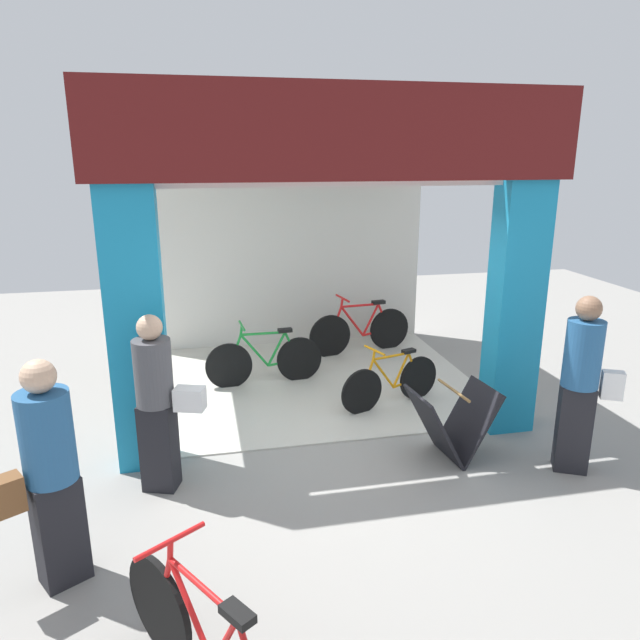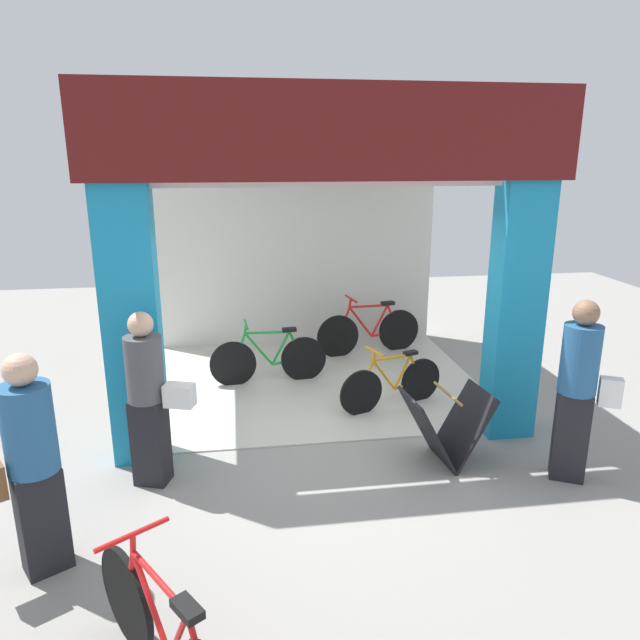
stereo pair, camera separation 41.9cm
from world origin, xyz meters
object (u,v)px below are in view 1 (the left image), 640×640
at_px(bicycle_inside_1, 361,330).
at_px(bicycle_inside_2, 391,382).
at_px(sandwich_board_sign, 451,423).
at_px(pedestrian_1, 158,401).
at_px(pedestrian_2, 49,472).
at_px(pedestrian_0, 581,382).
at_px(bicycle_inside_0, 265,360).

height_order(bicycle_inside_1, bicycle_inside_2, bicycle_inside_1).
relative_size(sandwich_board_sign, pedestrian_1, 0.53).
relative_size(pedestrian_1, pedestrian_2, 0.98).
bearing_deg(pedestrian_2, bicycle_inside_1, 51.82).
height_order(pedestrian_0, pedestrian_1, pedestrian_0).
relative_size(sandwich_board_sign, pedestrian_0, 0.50).
height_order(bicycle_inside_0, bicycle_inside_2, bicycle_inside_0).
relative_size(bicycle_inside_1, bicycle_inside_2, 1.22).
relative_size(bicycle_inside_0, bicycle_inside_2, 1.15).
distance_m(bicycle_inside_0, sandwich_board_sign, 2.91).
height_order(bicycle_inside_0, sandwich_board_sign, bicycle_inside_0).
height_order(pedestrian_1, pedestrian_2, pedestrian_2).
relative_size(sandwich_board_sign, pedestrian_2, 0.52).
distance_m(bicycle_inside_1, pedestrian_0, 4.07).
relative_size(bicycle_inside_2, pedestrian_0, 0.78).
relative_size(bicycle_inside_1, pedestrian_0, 0.95).
distance_m(bicycle_inside_1, pedestrian_2, 5.78).
bearing_deg(bicycle_inside_1, bicycle_inside_2, -95.08).
xyz_separation_m(sandwich_board_sign, pedestrian_2, (-3.57, -1.12, 0.52)).
bearing_deg(sandwich_board_sign, bicycle_inside_1, 90.08).
bearing_deg(sandwich_board_sign, bicycle_inside_2, 97.84).
relative_size(bicycle_inside_2, sandwich_board_sign, 1.55).
height_order(bicycle_inside_0, pedestrian_1, pedestrian_1).
relative_size(bicycle_inside_0, pedestrian_2, 0.92).
bearing_deg(pedestrian_1, bicycle_inside_2, 26.17).
bearing_deg(bicycle_inside_1, pedestrian_1, -130.47).
bearing_deg(pedestrian_1, pedestrian_2, -120.50).
height_order(bicycle_inside_2, pedestrian_1, pedestrian_1).
distance_m(bicycle_inside_0, bicycle_inside_1, 1.92).
bearing_deg(bicycle_inside_0, bicycle_inside_2, -35.67).
bearing_deg(bicycle_inside_2, pedestrian_1, -153.83).
xyz_separation_m(sandwich_board_sign, pedestrian_0, (1.09, -0.47, 0.55)).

